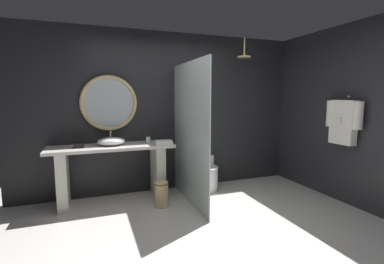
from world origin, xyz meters
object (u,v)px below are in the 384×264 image
tumbler_cup (148,140)px  tissue_box (79,145)px  toilet (205,174)px  folded_hand_towel (164,142)px  vessel_sink (111,141)px  rain_shower_head (244,55)px  waste_bin (161,193)px  round_wall_mirror (109,103)px  hanging_bathrobe (343,120)px

tumbler_cup → tissue_box: (-0.98, 0.00, -0.02)m
toilet → folded_hand_towel: bearing=-162.6°
vessel_sink → folded_hand_towel: bearing=-16.0°
rain_shower_head → waste_bin: rain_shower_head is taller
vessel_sink → rain_shower_head: 2.49m
round_wall_mirror → folded_hand_towel: bearing=-32.0°
hanging_bathrobe → toilet: (-1.60, 1.25, -0.98)m
round_wall_mirror → folded_hand_towel: 1.04m
vessel_sink → folded_hand_towel: (0.73, -0.21, -0.03)m
rain_shower_head → toilet: (-0.60, 0.18, -1.97)m
rain_shower_head → hanging_bathrobe: 1.77m
hanging_bathrobe → folded_hand_towel: 2.61m
round_wall_mirror → hanging_bathrobe: bearing=-25.2°
tumbler_cup → waste_bin: tumbler_cup is taller
round_wall_mirror → toilet: size_ratio=1.54×
vessel_sink → rain_shower_head: rain_shower_head is taller
tissue_box → folded_hand_towel: size_ratio=0.57×
vessel_sink → hanging_bathrobe: 3.36m
waste_bin → folded_hand_towel: (0.10, 0.23, 0.69)m
round_wall_mirror → hanging_bathrobe: round_wall_mirror is taller
tumbler_cup → round_wall_mirror: 0.82m
rain_shower_head → toilet: 2.06m
tissue_box → hanging_bathrobe: (3.55, -1.19, 0.35)m
rain_shower_head → hanging_bathrobe: rain_shower_head is taller
tumbler_cup → hanging_bathrobe: bearing=-24.7°
vessel_sink → rain_shower_head: size_ratio=1.29×
tumbler_cup → toilet: size_ratio=0.18×
round_wall_mirror → rain_shower_head: bearing=-10.5°
round_wall_mirror → waste_bin: (0.63, -0.69, -1.27)m
hanging_bathrobe → toilet: hanging_bathrobe is taller
rain_shower_head → folded_hand_towel: size_ratio=1.28×
tumbler_cup → toilet: tumbler_cup is taller
rain_shower_head → folded_hand_towel: bearing=-177.3°
tumbler_cup → hanging_bathrobe: 2.86m
toilet → waste_bin: toilet is taller
toilet → folded_hand_towel: folded_hand_towel is taller
round_wall_mirror → waste_bin: size_ratio=2.22×
tumbler_cup → folded_hand_towel: size_ratio=0.42×
hanging_bathrobe → tumbler_cup: bearing=155.3°
vessel_sink → hanging_bathrobe: bearing=-21.4°
vessel_sink → toilet: bearing=1.2°
tumbler_cup → rain_shower_head: (1.57, -0.11, 1.32)m
vessel_sink → toilet: vessel_sink is taller
hanging_bathrobe → waste_bin: (-2.48, 0.78, -1.04)m
hanging_bathrobe → round_wall_mirror: bearing=154.8°
toilet → rain_shower_head: bearing=-16.5°
rain_shower_head → waste_bin: 2.53m
vessel_sink → toilet: size_ratio=0.73×
vessel_sink → waste_bin: bearing=-35.1°
hanging_bathrobe → folded_hand_towel: hanging_bathrobe is taller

